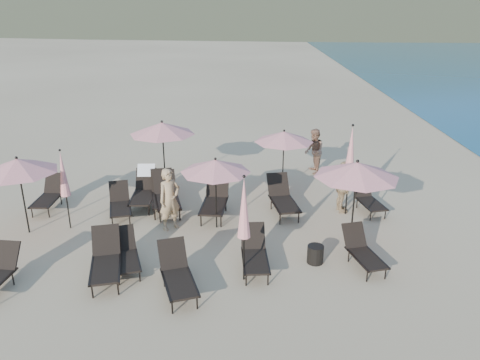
{
  "coord_description": "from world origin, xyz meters",
  "views": [
    {
      "loc": [
        0.47,
        -9.29,
        5.91
      ],
      "look_at": [
        0.21,
        3.5,
        1.1
      ],
      "focal_mm": 35.0,
      "sensor_mm": 36.0,
      "label": 1
    }
  ],
  "objects_px": {
    "side_table_1": "(315,254)",
    "side_table_0": "(175,267)",
    "lounger_13": "(163,193)",
    "umbrella_open_4": "(284,137)",
    "umbrella_open_0": "(18,166)",
    "lounger_8": "(144,188)",
    "lounger_9": "(215,199)",
    "umbrella_open_2": "(357,170)",
    "lounger_1": "(106,259)",
    "beachgoer_a": "(170,199)",
    "lounger_12": "(167,195)",
    "umbrella_closed_0": "(244,209)",
    "lounger_7": "(120,203)",
    "lounger_5": "(363,251)",
    "umbrella_open_1": "(215,166)",
    "beachgoer_b": "(314,151)",
    "lounger_4": "(255,253)",
    "lounger_10": "(282,198)",
    "lounger_3": "(177,273)",
    "lounger_2": "(126,253)",
    "lounger_6": "(49,195)",
    "umbrella_closed_2": "(63,174)",
    "beachgoer_c": "(342,187)",
    "lounger_11": "(368,198)",
    "umbrella_open_3": "(162,128)"
  },
  "relations": [
    {
      "from": "umbrella_closed_2",
      "to": "lounger_12",
      "type": "bearing_deg",
      "value": 27.42
    },
    {
      "from": "lounger_4",
      "to": "umbrella_closed_0",
      "type": "height_order",
      "value": "umbrella_closed_0"
    },
    {
      "from": "umbrella_open_2",
      "to": "beachgoer_c",
      "type": "relative_size",
      "value": 1.45
    },
    {
      "from": "lounger_12",
      "to": "umbrella_closed_0",
      "type": "relative_size",
      "value": 0.75
    },
    {
      "from": "lounger_2",
      "to": "umbrella_closed_0",
      "type": "relative_size",
      "value": 0.61
    },
    {
      "from": "lounger_9",
      "to": "beachgoer_b",
      "type": "distance_m",
      "value": 5.09
    },
    {
      "from": "lounger_9",
      "to": "side_table_0",
      "type": "height_order",
      "value": "lounger_9"
    },
    {
      "from": "lounger_7",
      "to": "lounger_12",
      "type": "distance_m",
      "value": 1.4
    },
    {
      "from": "lounger_6",
      "to": "umbrella_open_1",
      "type": "relative_size",
      "value": 0.76
    },
    {
      "from": "lounger_5",
      "to": "umbrella_open_1",
      "type": "height_order",
      "value": "umbrella_open_1"
    },
    {
      "from": "lounger_8",
      "to": "lounger_9",
      "type": "relative_size",
      "value": 0.96
    },
    {
      "from": "umbrella_closed_2",
      "to": "side_table_0",
      "type": "height_order",
      "value": "umbrella_closed_2"
    },
    {
      "from": "lounger_13",
      "to": "umbrella_open_0",
      "type": "xyz_separation_m",
      "value": [
        -3.43,
        -1.75,
        1.47
      ]
    },
    {
      "from": "lounger_3",
      "to": "lounger_13",
      "type": "distance_m",
      "value": 4.61
    },
    {
      "from": "side_table_1",
      "to": "side_table_0",
      "type": "bearing_deg",
      "value": -169.6
    },
    {
      "from": "lounger_13",
      "to": "umbrella_open_4",
      "type": "bearing_deg",
      "value": 11.09
    },
    {
      "from": "lounger_4",
      "to": "umbrella_open_4",
      "type": "xyz_separation_m",
      "value": [
        0.99,
        5.11,
        1.44
      ]
    },
    {
      "from": "lounger_5",
      "to": "umbrella_open_0",
      "type": "distance_m",
      "value": 9.08
    },
    {
      "from": "lounger_13",
      "to": "side_table_1",
      "type": "relative_size",
      "value": 4.25
    },
    {
      "from": "umbrella_open_0",
      "to": "umbrella_open_2",
      "type": "xyz_separation_m",
      "value": [
        8.77,
        -0.41,
        0.09
      ]
    },
    {
      "from": "umbrella_open_3",
      "to": "beachgoer_b",
      "type": "bearing_deg",
      "value": 16.35
    },
    {
      "from": "lounger_2",
      "to": "lounger_6",
      "type": "height_order",
      "value": "lounger_6"
    },
    {
      "from": "umbrella_open_4",
      "to": "beachgoer_c",
      "type": "height_order",
      "value": "umbrella_open_4"
    },
    {
      "from": "lounger_4",
      "to": "side_table_1",
      "type": "relative_size",
      "value": 3.57
    },
    {
      "from": "lounger_9",
      "to": "lounger_10",
      "type": "height_order",
      "value": "lounger_9"
    },
    {
      "from": "lounger_9",
      "to": "lounger_13",
      "type": "relative_size",
      "value": 0.98
    },
    {
      "from": "lounger_11",
      "to": "side_table_1",
      "type": "xyz_separation_m",
      "value": [
        -1.99,
        -3.14,
        -0.17
      ]
    },
    {
      "from": "lounger_10",
      "to": "umbrella_open_1",
      "type": "bearing_deg",
      "value": -161.48
    },
    {
      "from": "umbrella_open_0",
      "to": "lounger_8",
      "type": "bearing_deg",
      "value": 36.49
    },
    {
      "from": "lounger_8",
      "to": "lounger_11",
      "type": "relative_size",
      "value": 1.15
    },
    {
      "from": "lounger_9",
      "to": "lounger_13",
      "type": "height_order",
      "value": "lounger_9"
    },
    {
      "from": "beachgoer_b",
      "to": "beachgoer_c",
      "type": "xyz_separation_m",
      "value": [
        0.4,
        -3.5,
        -0.04
      ]
    },
    {
      "from": "lounger_5",
      "to": "umbrella_closed_2",
      "type": "xyz_separation_m",
      "value": [
        -7.76,
        1.84,
        1.22
      ]
    },
    {
      "from": "umbrella_closed_2",
      "to": "beachgoer_b",
      "type": "xyz_separation_m",
      "value": [
        7.42,
        4.8,
        -0.78
      ]
    },
    {
      "from": "beachgoer_c",
      "to": "umbrella_open_1",
      "type": "bearing_deg",
      "value": 98.41
    },
    {
      "from": "lounger_2",
      "to": "lounger_7",
      "type": "distance_m",
      "value": 3.09
    },
    {
      "from": "lounger_9",
      "to": "umbrella_open_1",
      "type": "xyz_separation_m",
      "value": [
        0.1,
        -0.89,
        1.34
      ]
    },
    {
      "from": "side_table_0",
      "to": "umbrella_open_2",
      "type": "bearing_deg",
      "value": 20.56
    },
    {
      "from": "lounger_13",
      "to": "beachgoer_b",
      "type": "height_order",
      "value": "beachgoer_b"
    },
    {
      "from": "lounger_3",
      "to": "umbrella_open_0",
      "type": "xyz_separation_m",
      "value": [
        -4.53,
        2.72,
        1.51
      ]
    },
    {
      "from": "lounger_1",
      "to": "umbrella_open_2",
      "type": "distance_m",
      "value": 6.42
    },
    {
      "from": "lounger_12",
      "to": "umbrella_open_0",
      "type": "relative_size",
      "value": 0.87
    },
    {
      "from": "lounger_1",
      "to": "lounger_8",
      "type": "relative_size",
      "value": 1.01
    },
    {
      "from": "umbrella_open_0",
      "to": "umbrella_open_2",
      "type": "distance_m",
      "value": 8.78
    },
    {
      "from": "lounger_13",
      "to": "umbrella_open_4",
      "type": "relative_size",
      "value": 0.91
    },
    {
      "from": "umbrella_open_2",
      "to": "lounger_5",
      "type": "bearing_deg",
      "value": -87.96
    },
    {
      "from": "umbrella_open_0",
      "to": "beachgoer_c",
      "type": "relative_size",
      "value": 1.39
    },
    {
      "from": "lounger_1",
      "to": "beachgoer_a",
      "type": "height_order",
      "value": "beachgoer_a"
    },
    {
      "from": "umbrella_open_0",
      "to": "lounger_10",
      "type": "bearing_deg",
      "value": 12.01
    },
    {
      "from": "lounger_2",
      "to": "umbrella_closed_2",
      "type": "bearing_deg",
      "value": 116.31
    }
  ]
}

